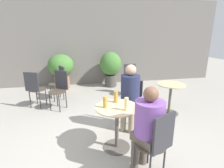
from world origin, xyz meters
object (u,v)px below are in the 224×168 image
(bistro_chair_2, at_px, (130,77))
(potted_plant_1, at_px, (111,66))
(beer_glass_2, at_px, (105,102))
(potted_plant_0, at_px, (61,68))
(bistro_chair_1, at_px, (132,100))
(bistro_chair_4, at_px, (59,80))
(bistro_chair_3, at_px, (60,86))
(beer_glass_1, at_px, (116,97))
(bistro_chair_5, at_px, (34,87))
(seated_person_1, at_px, (130,92))
(cafe_table_near, at_px, (117,119))
(cafe_table_far, at_px, (170,94))
(bistro_chair_0, at_px, (157,140))
(seated_person_0, at_px, (148,124))
(beer_glass_0, at_px, (126,104))

(bistro_chair_2, height_order, potted_plant_1, potted_plant_1)
(beer_glass_2, bearing_deg, potted_plant_0, 104.72)
(bistro_chair_1, relative_size, bistro_chair_4, 1.00)
(bistro_chair_3, height_order, bistro_chair_4, same)
(bistro_chair_4, distance_m, beer_glass_1, 2.58)
(bistro_chair_3, distance_m, bistro_chair_5, 0.61)
(bistro_chair_5, xyz_separation_m, seated_person_1, (1.99, -1.43, 0.20))
(bistro_chair_1, xyz_separation_m, seated_person_1, (-0.09, -0.13, 0.20))
(cafe_table_near, relative_size, beer_glass_1, 3.88)
(cafe_table_far, relative_size, seated_person_1, 0.57)
(cafe_table_far, relative_size, bistro_chair_0, 0.77)
(bistro_chair_1, distance_m, bistro_chair_4, 2.40)
(cafe_table_far, bearing_deg, beer_glass_1, -150.48)
(bistro_chair_4, xyz_separation_m, seated_person_0, (1.36, -3.07, 0.15))
(seated_person_1, bearing_deg, bistro_chair_5, 179.15)
(seated_person_1, bearing_deg, bistro_chair_0, -56.46)
(potted_plant_1, bearing_deg, bistro_chair_5, -145.54)
(bistro_chair_1, xyz_separation_m, potted_plant_0, (-1.56, 2.89, 0.13))
(bistro_chair_3, height_order, beer_glass_0, bistro_chair_3)
(bistro_chair_0, height_order, bistro_chair_2, same)
(bistro_chair_0, xyz_separation_m, beer_glass_1, (-0.31, 0.90, 0.26))
(bistro_chair_1, xyz_separation_m, beer_glass_1, (-0.43, -0.46, 0.26))
(bistro_chair_3, xyz_separation_m, potted_plant_0, (-0.09, 1.70, 0.13))
(cafe_table_near, height_order, seated_person_0, seated_person_0)
(bistro_chair_5, bearing_deg, cafe_table_near, 151.70)
(bistro_chair_3, bearing_deg, bistro_chair_1, -7.24)
(bistro_chair_4, bearing_deg, beer_glass_1, -0.29)
(potted_plant_0, distance_m, potted_plant_1, 1.67)
(beer_glass_0, xyz_separation_m, beer_glass_2, (-0.29, 0.15, -0.01))
(bistro_chair_1, distance_m, seated_person_0, 1.24)
(bistro_chair_1, xyz_separation_m, seated_person_0, (-0.18, -1.22, 0.15))
(cafe_table_far, distance_m, seated_person_0, 1.99)
(bistro_chair_4, bearing_deg, beer_glass_2, -6.03)
(cafe_table_far, xyz_separation_m, bistro_chair_1, (-1.02, -0.36, 0.07))
(cafe_table_near, distance_m, bistro_chair_5, 2.54)
(cafe_table_far, distance_m, beer_glass_2, 1.96)
(beer_glass_1, relative_size, potted_plant_1, 0.15)
(cafe_table_far, height_order, bistro_chair_4, bistro_chair_4)
(bistro_chair_0, height_order, potted_plant_0, potted_plant_0)
(beer_glass_2, bearing_deg, bistro_chair_2, 64.99)
(potted_plant_1, bearing_deg, cafe_table_near, -99.06)
(cafe_table_near, distance_m, bistro_chair_0, 0.79)
(seated_person_1, height_order, beer_glass_0, seated_person_1)
(seated_person_0, relative_size, beer_glass_1, 6.48)
(bistro_chair_3, xyz_separation_m, bistro_chair_5, (-0.60, 0.11, 0.00))
(seated_person_0, height_order, potted_plant_1, potted_plant_1)
(bistro_chair_2, xyz_separation_m, bistro_chair_3, (-1.99, -0.63, 0.00))
(bistro_chair_1, height_order, bistro_chair_3, same)
(bistro_chair_2, distance_m, beer_glass_0, 2.78)
(bistro_chair_3, height_order, seated_person_0, seated_person_0)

